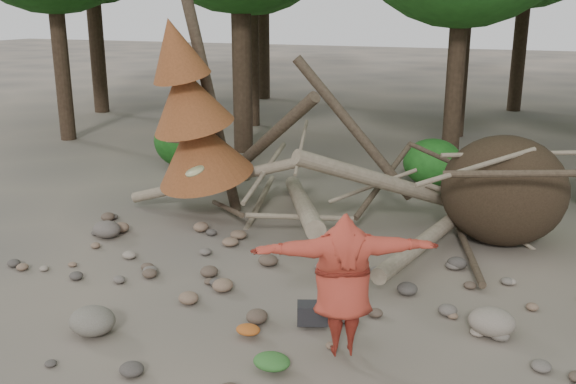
% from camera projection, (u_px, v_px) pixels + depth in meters
% --- Properties ---
extents(ground, '(120.00, 120.00, 0.00)m').
position_uv_depth(ground, '(275.00, 322.00, 8.73)').
color(ground, '#514C44').
rests_on(ground, ground).
extents(deadfall_pile, '(8.55, 5.24, 3.30)m').
position_uv_depth(deadfall_pile, '(469.00, 190.00, 11.52)').
color(deadfall_pile, '#332619').
rests_on(deadfall_pile, ground).
extents(dead_conifer, '(2.06, 2.16, 4.35)m').
position_uv_depth(dead_conifer, '(192.00, 116.00, 12.25)').
color(dead_conifer, '#4C3F30').
rests_on(dead_conifer, ground).
extents(bush_left, '(1.80, 1.80, 1.44)m').
position_uv_depth(bush_left, '(188.00, 141.00, 16.90)').
color(bush_left, '#195316').
rests_on(bush_left, ground).
extents(bush_mid, '(1.40, 1.40, 1.12)m').
position_uv_depth(bush_mid, '(433.00, 162.00, 15.24)').
color(bush_mid, '#226A1E').
rests_on(bush_mid, ground).
extents(frisbee_thrower, '(3.37, 1.50, 2.09)m').
position_uv_depth(frisbee_thrower, '(343.00, 284.00, 7.60)').
color(frisbee_thrower, '#A33324').
rests_on(frisbee_thrower, ground).
extents(backpack, '(0.48, 0.40, 0.27)m').
position_uv_depth(backpack, '(312.00, 317.00, 8.58)').
color(backpack, black).
rests_on(backpack, ground).
extents(cloth_green, '(0.45, 0.37, 0.17)m').
position_uv_depth(cloth_green, '(272.00, 365.00, 7.53)').
color(cloth_green, '#2E6327').
rests_on(cloth_green, ground).
extents(cloth_orange, '(0.33, 0.27, 0.12)m').
position_uv_depth(cloth_orange, '(248.00, 333.00, 8.32)').
color(cloth_orange, '#A04E1B').
rests_on(cloth_orange, ground).
extents(boulder_front_left, '(0.62, 0.56, 0.37)m').
position_uv_depth(boulder_front_left, '(92.00, 321.00, 8.37)').
color(boulder_front_left, '#6B6559').
rests_on(boulder_front_left, ground).
extents(boulder_mid_right, '(0.60, 0.54, 0.36)m').
position_uv_depth(boulder_mid_right, '(492.00, 322.00, 8.36)').
color(boulder_mid_right, gray).
rests_on(boulder_mid_right, ground).
extents(boulder_mid_left, '(0.52, 0.47, 0.31)m').
position_uv_depth(boulder_mid_left, '(107.00, 229.00, 11.88)').
color(boulder_mid_left, '#5C544E').
rests_on(boulder_mid_left, ground).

